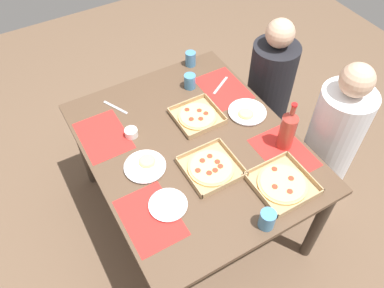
{
  "coord_description": "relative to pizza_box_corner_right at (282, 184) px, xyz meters",
  "views": [
    {
      "loc": [
        1.26,
        -0.73,
        2.46
      ],
      "look_at": [
        0.0,
        0.0,
        0.76
      ],
      "focal_mm": 36.38,
      "sensor_mm": 36.0,
      "label": 1
    }
  ],
  "objects": [
    {
      "name": "plate_near_right",
      "position": [
        -0.19,
        -0.58,
        -0.0
      ],
      "size": [
        0.2,
        0.2,
        0.02
      ],
      "color": "white",
      "rests_on": "dining_table"
    },
    {
      "name": "placemat_near_right",
      "position": [
        -0.17,
        -0.69,
        -0.01
      ],
      "size": [
        0.36,
        0.26,
        0.0
      ],
      "primitive_type": "cube",
      "color": "red",
      "rests_on": "dining_table"
    },
    {
      "name": "condiment_bowl",
      "position": [
        -0.72,
        -0.54,
        0.01
      ],
      "size": [
        0.08,
        0.08,
        0.05
      ],
      "primitive_type": "cylinder",
      "color": "white",
      "rests_on": "dining_table"
    },
    {
      "name": "fork_by_far_left",
      "position": [
        -0.83,
        0.15,
        -0.01
      ],
      "size": [
        0.11,
        0.17,
        0.0
      ],
      "primitive_type": "cube",
      "rotation": [
        0.0,
        0.0,
        5.25
      ],
      "color": "#B7B7BC",
      "rests_on": "dining_table"
    },
    {
      "name": "diner_left_seat",
      "position": [
        -0.8,
        0.56,
        -0.27
      ],
      "size": [
        0.32,
        0.32,
        1.14
      ],
      "color": "black",
      "rests_on": "ground_plane"
    },
    {
      "name": "pizza_box_corner_left",
      "position": [
        -0.28,
        -0.27,
        0.0
      ],
      "size": [
        0.29,
        0.29,
        0.04
      ],
      "color": "tan",
      "rests_on": "dining_table"
    },
    {
      "name": "plate_middle",
      "position": [
        -0.47,
        -0.57,
        -0.0
      ],
      "size": [
        0.23,
        0.23,
        0.03
      ],
      "color": "white",
      "rests_on": "dining_table"
    },
    {
      "name": "cup_dark",
      "position": [
        -0.92,
        -0.04,
        0.04
      ],
      "size": [
        0.08,
        0.08,
        0.1
      ],
      "primitive_type": "cylinder",
      "color": "teal",
      "rests_on": "dining_table"
    },
    {
      "name": "dining_table",
      "position": [
        -0.48,
        -0.27,
        -0.11
      ],
      "size": [
        1.4,
        1.14,
        0.76
      ],
      "color": "#3F3328",
      "rests_on": "ground_plane"
    },
    {
      "name": "cup_spare",
      "position": [
        0.15,
        -0.22,
        0.04
      ],
      "size": [
        0.08,
        0.08,
        0.11
      ],
      "primitive_type": "cylinder",
      "color": "teal",
      "rests_on": "dining_table"
    },
    {
      "name": "pizza_box_edge_far",
      "position": [
        -0.65,
        -0.13,
        0.0
      ],
      "size": [
        0.27,
        0.27,
        0.04
      ],
      "color": "tan",
      "rests_on": "dining_table"
    },
    {
      "name": "diner_right_seat",
      "position": [
        -0.17,
        0.56,
        -0.23
      ],
      "size": [
        0.32,
        0.32,
        1.21
      ],
      "color": "white",
      "rests_on": "ground_plane"
    },
    {
      "name": "soda_bottle",
      "position": [
        -0.22,
        0.18,
        0.12
      ],
      "size": [
        0.09,
        0.09,
        0.32
      ],
      "color": "#B2382D",
      "rests_on": "dining_table"
    },
    {
      "name": "placemat_far_left",
      "position": [
        -0.8,
        0.15,
        -0.01
      ],
      "size": [
        0.36,
        0.26,
        0.0
      ],
      "primitive_type": "cube",
      "color": "red",
      "rests_on": "dining_table"
    },
    {
      "name": "ground_plane",
      "position": [
        -0.48,
        -0.27,
        -0.78
      ],
      "size": [
        6.0,
        6.0,
        0.0
      ],
      "primitive_type": "plane",
      "color": "brown"
    },
    {
      "name": "cup_clear_right",
      "position": [
        -1.12,
        0.08,
        0.04
      ],
      "size": [
        0.07,
        0.07,
        0.1
      ],
      "primitive_type": "cylinder",
      "color": "teal",
      "rests_on": "dining_table"
    },
    {
      "name": "fork_by_near_left",
      "position": [
        -0.98,
        -0.54,
        -0.01
      ],
      "size": [
        0.18,
        0.1,
        0.0
      ],
      "primitive_type": "cube",
      "rotation": [
        0.0,
        0.0,
        0.46
      ],
      "color": "#B7B7BC",
      "rests_on": "dining_table"
    },
    {
      "name": "placemat_far_right",
      "position": [
        -0.17,
        0.15,
        -0.01
      ],
      "size": [
        0.36,
        0.26,
        0.0
      ],
      "primitive_type": "cube",
      "color": "red",
      "rests_on": "dining_table"
    },
    {
      "name": "pizza_box_corner_right",
      "position": [
        0.0,
        0.0,
        0.0
      ],
      "size": [
        0.3,
        0.3,
        0.04
      ],
      "color": "tan",
      "rests_on": "dining_table"
    },
    {
      "name": "plate_near_left",
      "position": [
        -0.53,
        0.15,
        -0.0
      ],
      "size": [
        0.24,
        0.24,
        0.03
      ],
      "color": "white",
      "rests_on": "dining_table"
    },
    {
      "name": "placemat_near_left",
      "position": [
        -0.8,
        -0.69,
        -0.01
      ],
      "size": [
        0.36,
        0.26,
        0.0
      ],
      "primitive_type": "cube",
      "color": "red",
      "rests_on": "dining_table"
    }
  ]
}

